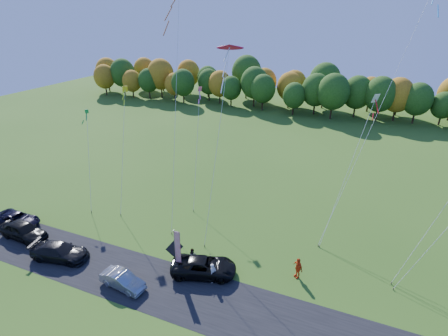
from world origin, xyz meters
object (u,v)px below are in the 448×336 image
at_px(black_suv, 204,266).
at_px(silver_sedan, 123,280).
at_px(person_east, 298,268).
at_px(feather_flag, 177,247).

relative_size(black_suv, silver_sedan, 1.38).
bearing_deg(silver_sedan, person_east, -56.31).
distance_m(black_suv, feather_flag, 2.95).
bearing_deg(feather_flag, silver_sedan, -134.81).
bearing_deg(black_suv, person_east, -87.94).
bearing_deg(person_east, black_suv, -119.91).
bearing_deg(person_east, feather_flag, -120.67).
xyz_separation_m(silver_sedan, person_east, (13.17, 6.83, 0.30)).
xyz_separation_m(silver_sedan, feather_flag, (3.37, 3.39, 2.00)).
bearing_deg(silver_sedan, black_suv, -47.60).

